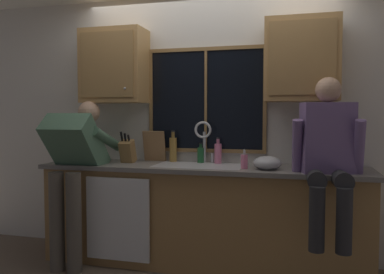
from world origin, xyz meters
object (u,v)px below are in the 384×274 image
Objects in this scene: knife_block at (128,151)px; bottle_green_glass at (218,153)px; person_standing at (75,163)px; mixing_bowl at (267,163)px; bottle_tall_clear at (201,155)px; person_sitting_on_counter at (328,151)px; soap_dispenser at (244,161)px; cutting_board at (154,146)px; bottle_amber_small at (173,149)px.

bottle_green_glass is at bearing 10.39° from knife_block.
mixing_bowl is at bearing 6.55° from person_standing.
person_standing reaches higher than bottle_tall_clear.
person_sitting_on_counter reaches higher than soap_dispenser.
person_sitting_on_counter is 1.23m from bottle_tall_clear.
cutting_board reaches higher than soap_dispenser.
bottle_amber_small is (-0.74, 0.32, 0.06)m from soap_dispenser.
person_standing is 1.20× the size of person_sitting_on_counter.
person_sitting_on_counter is at bearing -19.00° from bottle_amber_small.
mixing_bowl is (1.13, -0.31, -0.10)m from cutting_board.
bottle_tall_clear is (-0.65, 0.30, 0.03)m from mixing_bowl.
cutting_board is 1.29× the size of mixing_bowl.
person_sitting_on_counter is 1.84m from knife_block.
cutting_board is (0.58, 0.51, 0.13)m from person_standing.
cutting_board is at bearing 177.23° from bottle_green_glass.
bottle_tall_clear is at bearing 146.42° from soap_dispenser.
bottle_green_glass is (-0.29, 0.29, 0.04)m from soap_dispenser.
person_standing reaches higher than knife_block.
soap_dispenser is at bearing -45.18° from bottle_green_glass.
bottle_tall_clear is (0.68, 0.17, -0.03)m from knife_block.
knife_block is at bearing -155.22° from bottle_amber_small.
mixing_bowl is 0.72m from bottle_tall_clear.
knife_block is (-1.81, 0.30, -0.08)m from person_sitting_on_counter.
knife_block reaches higher than bottle_tall_clear.
soap_dispenser is 0.68× the size of bottle_green_glass.
bottle_amber_small is at bearing 161.00° from person_sitting_on_counter.
knife_block reaches higher than bottle_green_glass.
bottle_amber_small is at bearing 176.43° from bottle_green_glass.
bottle_green_glass is at bearing -5.45° from bottle_tall_clear.
bottle_tall_clear is at bearing 155.50° from mixing_bowl.
bottle_tall_clear is (-0.17, 0.02, -0.02)m from bottle_green_glass.
person_sitting_on_counter is at bearing -14.15° from soap_dispenser.
knife_block is 1.15m from soap_dispenser.
bottle_amber_small is at bearing 33.00° from person_standing.
knife_block is at bearing 40.33° from person_standing.
person_standing is at bearing -155.04° from bottle_tall_clear.
mixing_bowl is 0.56m from bottle_green_glass.
soap_dispenser is (-0.67, 0.17, -0.12)m from person_sitting_on_counter.
knife_block is at bearing -169.61° from bottle_green_glass.
bottle_green_glass is (-0.48, 0.28, 0.05)m from mixing_bowl.
cutting_board reaches higher than bottle_green_glass.
cutting_board is 1.00m from soap_dispenser.
knife_block is 0.28m from cutting_board.
bottle_green_glass is at bearing -2.77° from cutting_board.
soap_dispenser is at bearing -23.14° from bottle_amber_small.
knife_block is at bearing 170.60° from person_sitting_on_counter.
bottle_amber_small is (-0.45, 0.03, 0.03)m from bottle_green_glass.
person_standing is at bearing -139.67° from knife_block.
knife_block is 1.05× the size of bottle_amber_small.
mixing_bowl is at bearing -5.30° from knife_block.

